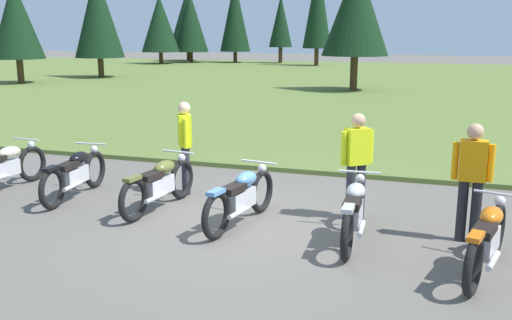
% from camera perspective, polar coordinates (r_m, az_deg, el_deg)
% --- Properties ---
extents(ground_plane, '(140.00, 140.00, 0.00)m').
position_cam_1_polar(ground_plane, '(8.67, -1.26, -6.65)').
color(ground_plane, '#605B54').
extents(grass_moorland, '(80.00, 44.00, 0.10)m').
position_cam_1_polar(grass_moorland, '(33.37, 13.67, 7.46)').
color(grass_moorland, '#5B7033').
rests_on(grass_moorland, ground).
extents(forest_treeline, '(41.21, 29.97, 8.83)m').
position_cam_1_polar(forest_treeline, '(47.42, -3.44, 14.06)').
color(forest_treeline, '#47331E').
rests_on(forest_treeline, ground).
extents(motorcycle_cream, '(0.62, 2.10, 0.88)m').
position_cam_1_polar(motorcycle_cream, '(11.50, -23.94, -0.63)').
color(motorcycle_cream, black).
rests_on(motorcycle_cream, ground).
extents(motorcycle_black, '(0.62, 2.10, 0.88)m').
position_cam_1_polar(motorcycle_black, '(10.52, -17.66, -1.28)').
color(motorcycle_black, black).
rests_on(motorcycle_black, ground).
extents(motorcycle_olive, '(0.62, 2.10, 0.88)m').
position_cam_1_polar(motorcycle_olive, '(9.49, -9.64, -2.34)').
color(motorcycle_olive, black).
rests_on(motorcycle_olive, ground).
extents(motorcycle_sky_blue, '(0.62, 2.09, 0.88)m').
position_cam_1_polar(motorcycle_sky_blue, '(8.62, -1.51, -3.70)').
color(motorcycle_sky_blue, black).
rests_on(motorcycle_sky_blue, ground).
extents(motorcycle_silver, '(0.62, 2.10, 0.88)m').
position_cam_1_polar(motorcycle_silver, '(8.06, 9.78, -5.06)').
color(motorcycle_silver, black).
rests_on(motorcycle_silver, ground).
extents(motorcycle_orange, '(0.76, 2.06, 0.88)m').
position_cam_1_polar(motorcycle_orange, '(7.45, 22.13, -7.34)').
color(motorcycle_orange, black).
rests_on(motorcycle_orange, ground).
extents(rider_near_row_end, '(0.37, 0.49, 1.67)m').
position_cam_1_polar(rider_near_row_end, '(10.27, -7.12, 1.80)').
color(rider_near_row_end, '#2D2D38').
rests_on(rider_near_row_end, ground).
extents(rider_with_back_turned, '(0.45, 0.39, 1.67)m').
position_cam_1_polar(rider_with_back_turned, '(8.90, 10.05, 0.02)').
color(rider_with_back_turned, '#2D2D38').
rests_on(rider_with_back_turned, ground).
extents(rider_checking_bike, '(0.55, 0.23, 1.67)m').
position_cam_1_polar(rider_checking_bike, '(8.34, 20.79, -1.47)').
color(rider_checking_bike, black).
rests_on(rider_checking_bike, ground).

